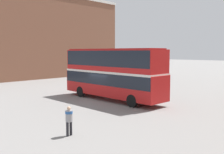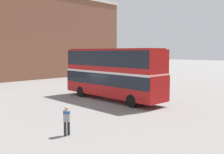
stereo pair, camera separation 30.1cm
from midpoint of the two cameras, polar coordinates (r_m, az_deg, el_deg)
name	(u,v)px [view 2 (the right image)]	position (r m, az deg, el deg)	size (l,w,h in m)	color
ground_plane	(104,100)	(25.29, -1.41, -4.96)	(240.00, 240.00, 0.00)	gray
building_row_left	(31,36)	(50.44, -17.12, 8.54)	(11.31, 34.52, 14.90)	brown
double_decker_bus	(112,71)	(24.88, 0.35, 1.38)	(11.43, 3.13, 4.89)	red
pedestrian_foreground	(67,118)	(14.68, -9.25, -8.73)	(0.44, 0.44, 1.64)	#232328
parked_car_kerb_near	(145,76)	(41.41, 7.49, 0.22)	(4.60, 1.90, 1.60)	navy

